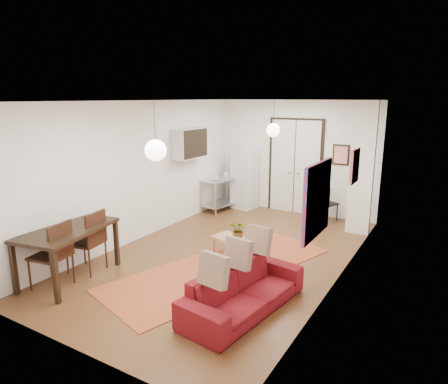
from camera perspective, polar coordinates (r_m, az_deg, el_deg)
The scene contains 27 objects.
floor at distance 7.79m, azimuth 0.56°, elevation -8.97°, with size 7.00×7.00×0.00m, color brown.
ceiling at distance 7.20m, azimuth 0.61°, elevation 12.89°, with size 4.20×7.00×0.02m, color silver.
wall_back at distance 10.49m, azimuth 10.24°, elevation 4.90°, with size 4.20×0.02×2.90m, color white.
wall_front at distance 4.77m, azimuth -21.10°, elevation -6.06°, with size 4.20×0.02×2.90m, color white.
wall_left at distance 8.58m, azimuth -11.66°, elevation 2.97°, with size 0.02×7.00×2.90m, color white.
wall_right at distance 6.59m, azimuth 16.60°, elevation -0.46°, with size 0.02×7.00×2.90m, color white.
double_doors at distance 10.49m, azimuth 10.09°, elevation 3.52°, with size 1.44×0.06×2.50m, color white.
stub_partition at distance 9.09m, azimuth 19.08°, elevation 3.07°, with size 0.50×0.10×2.90m, color white.
wall_cabinet at distance 9.56m, azimuth -4.92°, elevation 6.97°, with size 0.35×1.00×0.70m, color silver.
painting_popart at distance 5.38m, azimuth 13.16°, elevation -1.12°, with size 0.05×1.00×1.00m, color red.
painting_abstract at distance 7.29m, azimuth 18.16°, elevation 3.54°, with size 0.05×0.50×0.60m, color beige.
poster_back at distance 10.10m, azimuth 16.35°, elevation 5.11°, with size 0.40×0.03×0.50m, color red.
print_left at distance 10.05m, azimuth -3.96°, elevation 7.59°, with size 0.03×0.44×0.54m, color #A67245.
pendant_back at distance 9.02m, azimuth 7.05°, elevation 8.77°, with size 0.30×0.30×0.80m.
pendant_front at distance 5.61m, azimuth -9.74°, elevation 5.89°, with size 0.30×0.30×0.80m.
kilim_rug at distance 7.21m, azimuth -0.34°, elevation -10.83°, with size 1.61×4.29×0.01m, color #BD5C2F.
sofa at distance 5.82m, azimuth 2.86°, elevation -13.84°, with size 0.81×2.07×0.60m, color maroon.
coffee_table at distance 7.59m, azimuth 1.44°, elevation -6.97°, with size 0.92×0.65×0.37m.
potted_plant at distance 7.47m, azimuth 2.12°, elevation -5.44°, with size 0.33×0.28×0.36m, color #2B5F2E.
kitchen_counter at distance 10.66m, azimuth -0.40°, elevation 0.36°, with size 0.72×1.21×0.87m.
bowl at distance 10.34m, azimuth -1.26°, elevation 1.88°, with size 0.20×0.20×0.05m, color silver.
soap_bottle at distance 10.79m, azimuth 0.28°, elevation 2.72°, with size 0.08×0.08×0.18m, color teal.
fridge at distance 10.81m, azimuth 2.97°, elevation 1.86°, with size 0.57×0.57×1.60m, color silver.
dining_table at distance 7.04m, azimuth -21.47°, elevation -5.60°, with size 1.18×1.73×0.88m.
dining_chair_near at distance 7.36m, azimuth -18.54°, elevation -5.77°, with size 0.61×0.79×1.09m.
dining_chair_far at distance 6.95m, azimuth -22.90°, elevation -7.26°, with size 0.61×0.79×1.09m.
black_side_chair at distance 10.12m, azimuth 14.72°, elevation -1.05°, with size 0.53×0.55×0.88m.
Camera 1 is at (3.60, -6.23, 2.97)m, focal length 32.00 mm.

